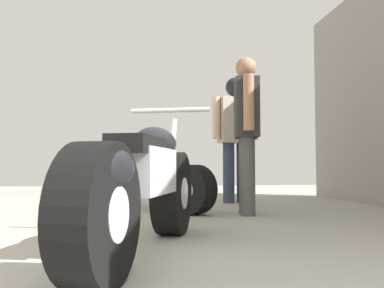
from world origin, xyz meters
name	(u,v)px	position (x,y,z in m)	size (l,w,h in m)	color
ground_plane	(180,228)	(0.00, 3.17, 0.00)	(15.20, 15.20, 0.00)	#9E998E
motorcycle_maroon_cruiser	(143,186)	(-0.31, 2.11, 0.40)	(0.86, 2.00, 0.95)	black
motorcycle_black_naked	(155,182)	(-0.17, 4.50, 0.33)	(1.32, 1.43, 0.81)	black
mechanic_in_blue	(246,125)	(0.80, 4.02, 0.96)	(0.32, 0.69, 1.70)	#4C4C4C
mechanic_with_helmet	(235,127)	(1.00, 5.45, 1.07)	(0.71, 0.33, 1.79)	#2D3851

